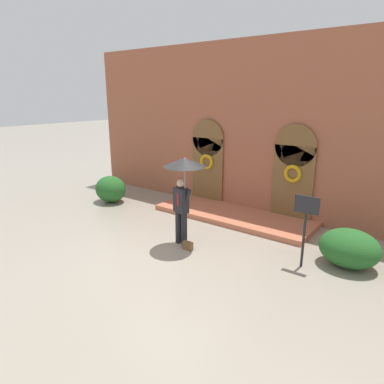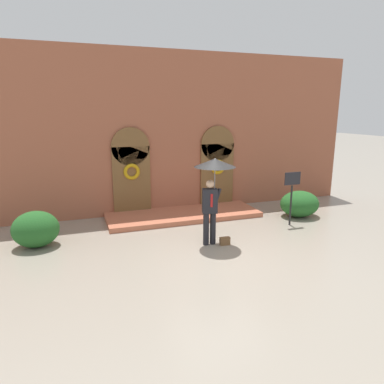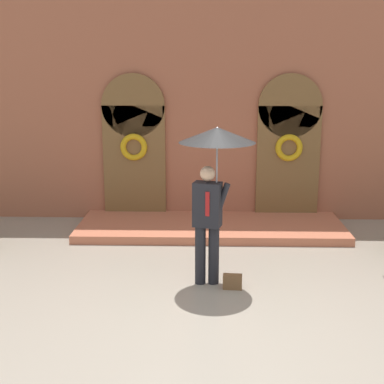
{
  "view_description": "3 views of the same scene",
  "coord_description": "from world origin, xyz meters",
  "px_view_note": "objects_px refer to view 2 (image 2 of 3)",
  "views": [
    {
      "loc": [
        5.27,
        -6.19,
        3.88
      ],
      "look_at": [
        -0.42,
        1.39,
        1.18
      ],
      "focal_mm": 32.0,
      "sensor_mm": 36.0,
      "label": 1
    },
    {
      "loc": [
        -3.42,
        -7.74,
        3.56
      ],
      "look_at": [
        -0.36,
        1.1,
        1.35
      ],
      "focal_mm": 32.0,
      "sensor_mm": 36.0,
      "label": 2
    },
    {
      "loc": [
        -0.11,
        -7.08,
        3.23
      ],
      "look_at": [
        -0.33,
        1.42,
        1.18
      ],
      "focal_mm": 50.0,
      "sensor_mm": 36.0,
      "label": 3
    }
  ],
  "objects_px": {
    "shrub_left": "(36,229)",
    "shrub_right": "(300,204)",
    "handbag": "(225,241)",
    "sign_post": "(292,190)",
    "person_with_umbrella": "(214,176)"
  },
  "relations": [
    {
      "from": "shrub_left",
      "to": "shrub_right",
      "type": "height_order",
      "value": "shrub_left"
    },
    {
      "from": "handbag",
      "to": "sign_post",
      "type": "bearing_deg",
      "value": 22.84
    },
    {
      "from": "shrub_left",
      "to": "shrub_right",
      "type": "distance_m",
      "value": 8.37
    },
    {
      "from": "handbag",
      "to": "shrub_left",
      "type": "distance_m",
      "value": 5.1
    },
    {
      "from": "person_with_umbrella",
      "to": "handbag",
      "type": "xyz_separation_m",
      "value": [
        0.28,
        -0.2,
        -1.8
      ]
    },
    {
      "from": "handbag",
      "to": "shrub_right",
      "type": "xyz_separation_m",
      "value": [
        3.53,
        1.57,
        0.34
      ]
    },
    {
      "from": "shrub_right",
      "to": "shrub_left",
      "type": "bearing_deg",
      "value": -179.92
    },
    {
      "from": "person_with_umbrella",
      "to": "shrub_right",
      "type": "xyz_separation_m",
      "value": [
        3.81,
        1.37,
        -1.47
      ]
    },
    {
      "from": "handbag",
      "to": "sign_post",
      "type": "relative_size",
      "value": 0.16
    },
    {
      "from": "shrub_left",
      "to": "shrub_right",
      "type": "bearing_deg",
      "value": 0.08
    },
    {
      "from": "handbag",
      "to": "shrub_right",
      "type": "relative_size",
      "value": 0.2
    },
    {
      "from": "person_with_umbrella",
      "to": "shrub_left",
      "type": "bearing_deg",
      "value": 163.44
    },
    {
      "from": "person_with_umbrella",
      "to": "shrub_right",
      "type": "height_order",
      "value": "person_with_umbrella"
    },
    {
      "from": "shrub_left",
      "to": "person_with_umbrella",
      "type": "bearing_deg",
      "value": -16.56
    },
    {
      "from": "sign_post",
      "to": "shrub_left",
      "type": "distance_m",
      "value": 7.58
    }
  ]
}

